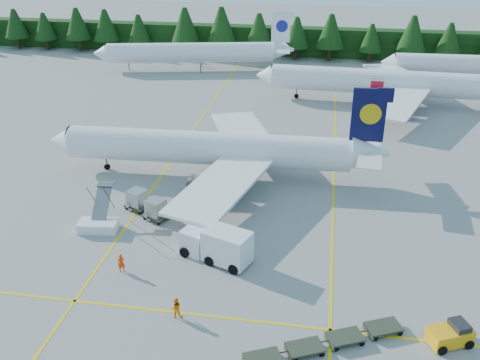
% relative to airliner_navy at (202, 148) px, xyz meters
% --- Properties ---
extents(ground, '(320.00, 320.00, 0.00)m').
position_rel_airliner_navy_xyz_m(ground, '(9.24, -18.30, -3.36)').
color(ground, gray).
rests_on(ground, ground).
extents(taxi_stripe_a, '(0.25, 120.00, 0.01)m').
position_rel_airliner_navy_xyz_m(taxi_stripe_a, '(-4.76, 1.70, -3.36)').
color(taxi_stripe_a, yellow).
rests_on(taxi_stripe_a, ground).
extents(taxi_stripe_b, '(0.25, 120.00, 0.01)m').
position_rel_airliner_navy_xyz_m(taxi_stripe_b, '(15.24, 1.70, -3.36)').
color(taxi_stripe_b, yellow).
rests_on(taxi_stripe_b, ground).
extents(taxi_stripe_cross, '(80.00, 0.25, 0.01)m').
position_rel_airliner_navy_xyz_m(taxi_stripe_cross, '(9.24, -24.30, -3.36)').
color(taxi_stripe_cross, yellow).
rests_on(taxi_stripe_cross, ground).
extents(treeline_hedge, '(220.00, 4.00, 6.00)m').
position_rel_airliner_navy_xyz_m(treeline_hedge, '(9.24, 63.70, -0.36)').
color(treeline_hedge, black).
rests_on(treeline_hedge, ground).
extents(airliner_navy, '(38.49, 31.64, 11.19)m').
position_rel_airliner_navy_xyz_m(airliner_navy, '(0.00, 0.00, 0.00)').
color(airliner_navy, white).
rests_on(airliner_navy, ground).
extents(airliner_red, '(40.07, 32.94, 11.65)m').
position_rel_airliner_navy_xyz_m(airliner_red, '(20.90, 31.41, 0.14)').
color(airliner_red, white).
rests_on(airliner_red, ground).
extents(airliner_far_left, '(38.07, 11.04, 11.20)m').
position_rel_airliner_navy_xyz_m(airliner_far_left, '(-14.43, 47.04, 0.15)').
color(airliner_far_left, white).
rests_on(airliner_far_left, ground).
extents(airliner_far_right, '(35.62, 4.55, 10.35)m').
position_rel_airliner_navy_xyz_m(airliner_far_right, '(39.84, 47.28, -0.12)').
color(airliner_far_right, white).
rests_on(airliner_far_right, ground).
extents(airstairs, '(3.93, 5.33, 3.37)m').
position_rel_airliner_navy_xyz_m(airstairs, '(-7.17, -13.60, -2.63)').
color(airstairs, white).
rests_on(airstairs, ground).
extents(service_truck, '(6.83, 4.44, 3.10)m').
position_rel_airliner_navy_xyz_m(service_truck, '(5.08, -16.70, -1.83)').
color(service_truck, white).
rests_on(service_truck, ground).
extents(baggage_tug, '(3.41, 2.72, 1.61)m').
position_rel_airliner_navy_xyz_m(baggage_tug, '(23.61, -24.25, -2.57)').
color(baggage_tug, '#F5A40D').
rests_on(baggage_tug, ground).
extents(dolly_train, '(11.24, 7.03, 0.15)m').
position_rel_airliner_navy_xyz_m(dolly_train, '(14.89, -26.12, -2.89)').
color(dolly_train, '#303526').
rests_on(dolly_train, ground).
extents(uld_pair, '(5.42, 4.29, 1.81)m').
position_rel_airliner_navy_xyz_m(uld_pair, '(-3.50, -10.06, -2.14)').
color(uld_pair, '#303526').
rests_on(uld_pair, ground).
extents(crew_a, '(0.74, 0.65, 1.71)m').
position_rel_airliner_navy_xyz_m(crew_a, '(-2.47, -19.91, -2.51)').
color(crew_a, '#FF3D05').
rests_on(crew_a, ground).
extents(crew_b, '(0.97, 0.84, 1.71)m').
position_rel_airliner_navy_xyz_m(crew_b, '(3.70, -24.76, -2.51)').
color(crew_b, orange).
rests_on(crew_b, ground).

